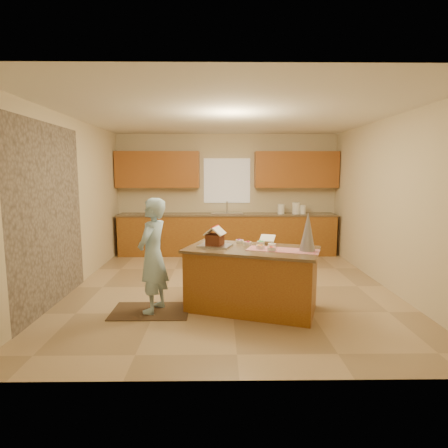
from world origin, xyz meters
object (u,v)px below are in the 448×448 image
Objects in this scene: boy at (153,255)px; island_base at (252,280)px; gingerbread_house at (215,238)px; tinsel_tree at (308,232)px.

island_base is at bearing 110.17° from boy.
boy is 4.65× the size of gingerbread_house.
tinsel_tree reaches higher than gingerbread_house.
boy is (-1.99, 0.12, -0.33)m from tinsel_tree.
tinsel_tree is at bearing -14.44° from gingerbread_house.
island_base is at bearing 164.93° from tinsel_tree.
boy reaches higher than gingerbread_house.
tinsel_tree is 0.33× the size of boy.
island_base is 1.10× the size of boy.
island_base is 5.10× the size of gingerbread_house.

